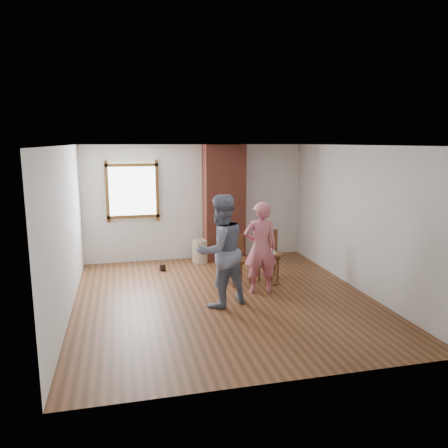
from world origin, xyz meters
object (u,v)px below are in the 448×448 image
Objects in this scene: dining_chair_left at (236,257)px; side_table at (271,263)px; stoneware_crock at (201,251)px; man at (221,251)px; dining_chair_right at (267,252)px; person_pink at (260,248)px.

side_table is at bearing -33.41° from dining_chair_left.
man is at bearing -93.36° from stoneware_crock.
dining_chair_left is 0.68m from dining_chair_right.
dining_chair_left is 0.49× the size of man.
man is (-1.21, -1.21, 0.39)m from dining_chair_right.
side_table reaches higher than stoneware_crock.
side_table is (0.63, -0.24, -0.11)m from dining_chair_left.
dining_chair_right is 0.52× the size of man.
stoneware_crock is 0.53× the size of dining_chair_right.
man is (-1.17, -0.83, 0.52)m from side_table.
man is at bearing -123.98° from dining_chair_right.
man reaches higher than dining_chair_left.
stoneware_crock is 0.55× the size of dining_chair_left.
stoneware_crock is 0.83× the size of side_table.
side_table is 0.68m from person_pink.
man is 1.12× the size of person_pink.
stoneware_crock is 0.30× the size of person_pink.
dining_chair_right is at bearing -0.70° from dining_chair_left.
dining_chair_left is (0.39, -1.61, 0.26)m from stoneware_crock.
dining_chair_left reaches higher than stoneware_crock.
man reaches higher than side_table.
man is 0.94m from person_pink.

